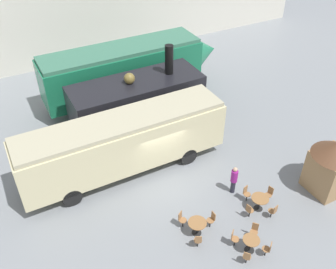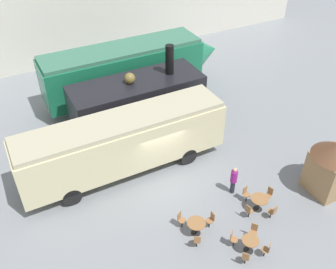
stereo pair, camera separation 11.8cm
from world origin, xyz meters
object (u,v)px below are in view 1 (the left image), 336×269
cafe_table_far (197,225)px  passenger_coach_vintage (124,141)px  cafe_table_near (251,242)px  visitor_person (234,179)px  ticket_kiosk (332,164)px  cafe_chair_0 (234,237)px  streamlined_locomotive (134,66)px  steam_locomotive (137,99)px  cafe_table_mid (260,200)px

cafe_table_far → passenger_coach_vintage: bearing=102.1°
cafe_table_near → cafe_table_far: cafe_table_near is taller
visitor_person → ticket_kiosk: ticket_kiosk is taller
cafe_table_near → cafe_table_far: bearing=129.4°
cafe_table_near → ticket_kiosk: 6.00m
cafe_table_near → cafe_chair_0: cafe_chair_0 is taller
passenger_coach_vintage → visitor_person: size_ratio=6.66×
passenger_coach_vintage → ticket_kiosk: (8.48, -6.09, -0.30)m
streamlined_locomotive → steam_locomotive: 3.98m
passenger_coach_vintage → cafe_table_mid: (4.57, -5.60, -1.40)m
steam_locomotive → cafe_table_near: 10.76m
cafe_table_mid → ticket_kiosk: 4.08m
cafe_table_near → ticket_kiosk: size_ratio=0.25×
cafe_table_near → cafe_table_far: size_ratio=0.87×
cafe_chair_0 → visitor_person: bearing=105.1°
passenger_coach_vintage → ticket_kiosk: 10.44m
passenger_coach_vintage → cafe_table_mid: 7.37m
cafe_chair_0 → visitor_person: 3.29m
steam_locomotive → passenger_coach_vintage: steam_locomotive is taller
streamlined_locomotive → cafe_chair_0: streamlined_locomotive is taller
cafe_table_near → streamlined_locomotive: bearing=86.0°
cafe_table_near → visitor_person: 3.55m
steam_locomotive → ticket_kiosk: 11.29m
cafe_table_near → cafe_chair_0: 0.74m
passenger_coach_vintage → cafe_table_far: passenger_coach_vintage is taller
passenger_coach_vintage → ticket_kiosk: passenger_coach_vintage is taller
cafe_table_mid → cafe_table_near: bearing=-137.5°
ticket_kiosk → visitor_person: bearing=155.1°
cafe_table_mid → visitor_person: (-0.44, 1.53, 0.31)m
cafe_table_far → ticket_kiosk: bearing=-5.1°
ticket_kiosk → cafe_table_near: bearing=-168.1°
cafe_table_near → visitor_person: bearing=66.2°
cafe_table_near → visitor_person: (1.42, 3.24, 0.34)m
cafe_table_near → cafe_table_far: (-1.54, 1.88, 0.02)m
cafe_table_far → cafe_chair_0: (1.07, -1.30, -0.05)m
cafe_table_mid → ticket_kiosk: ticket_kiosk is taller
cafe_table_mid → cafe_chair_0: 2.60m
ticket_kiosk → passenger_coach_vintage: bearing=144.3°
cafe_table_mid → ticket_kiosk: bearing=-7.1°
cafe_table_far → ticket_kiosk: size_ratio=0.28×
cafe_table_far → cafe_chair_0: cafe_chair_0 is taller
cafe_table_far → steam_locomotive: bearing=82.8°
cafe_table_mid → visitor_person: visitor_person is taller
cafe_chair_0 → cafe_table_far: bearing=179.9°
steam_locomotive → cafe_chair_0: size_ratio=9.10×
streamlined_locomotive → cafe_table_near: streamlined_locomotive is taller
streamlined_locomotive → cafe_table_far: size_ratio=15.08×
streamlined_locomotive → ticket_kiosk: 13.99m
cafe_table_mid → ticket_kiosk: (3.91, -0.49, 1.09)m
steam_locomotive → cafe_table_mid: (2.30, -8.94, -1.45)m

